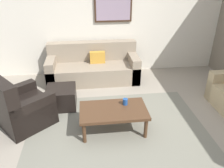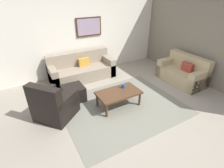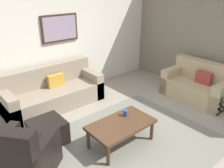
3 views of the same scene
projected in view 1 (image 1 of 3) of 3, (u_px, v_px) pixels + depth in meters
name	position (u px, v px, depth m)	size (l,w,h in m)	color
ground_plane	(118.00, 133.00, 3.78)	(8.00, 8.00, 0.00)	gray
rear_partition	(103.00, 17.00, 5.42)	(6.00, 0.12, 2.80)	silver
area_rug	(118.00, 132.00, 3.77)	(3.01, 2.42, 0.01)	slate
couch_main	(93.00, 67.00, 5.47)	(2.13, 0.86, 0.88)	gray
armchair_leather	(20.00, 110.00, 3.83)	(1.13, 1.13, 0.95)	black
ottoman	(62.00, 97.00, 4.41)	(0.56, 0.56, 0.40)	black
coffee_table	(113.00, 112.00, 3.69)	(1.10, 0.64, 0.41)	#472D1C
cup	(125.00, 102.00, 3.77)	(0.08, 0.08, 0.11)	#1E478C
framed_artwork	(113.00, 9.00, 5.27)	(0.89, 0.04, 0.61)	#382316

